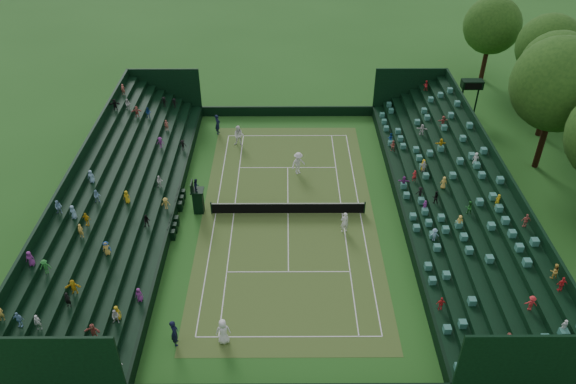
# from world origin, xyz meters

# --- Properties ---
(ground) EXTENTS (160.00, 160.00, 0.00)m
(ground) POSITION_xyz_m (0.00, 0.00, 0.00)
(ground) COLOR #24581C
(ground) RESTS_ON ground
(court_surface) EXTENTS (12.97, 26.77, 0.01)m
(court_surface) POSITION_xyz_m (0.00, 0.00, 0.01)
(court_surface) COLOR #2D6D24
(court_surface) RESTS_ON ground
(perimeter_wall_north) EXTENTS (17.17, 0.20, 1.00)m
(perimeter_wall_north) POSITION_xyz_m (0.00, 15.88, 0.50)
(perimeter_wall_north) COLOR black
(perimeter_wall_north) RESTS_ON ground
(perimeter_wall_east) EXTENTS (0.20, 31.77, 1.00)m
(perimeter_wall_east) POSITION_xyz_m (8.48, 0.00, 0.50)
(perimeter_wall_east) COLOR black
(perimeter_wall_east) RESTS_ON ground
(perimeter_wall_west) EXTENTS (0.20, 31.77, 1.00)m
(perimeter_wall_west) POSITION_xyz_m (-8.48, 0.00, 0.50)
(perimeter_wall_west) COLOR black
(perimeter_wall_west) RESTS_ON ground
(north_grandstand) EXTENTS (6.60, 32.00, 4.90)m
(north_grandstand) POSITION_xyz_m (12.66, 0.00, 1.55)
(north_grandstand) COLOR black
(north_grandstand) RESTS_ON ground
(south_grandstand) EXTENTS (6.60, 32.00, 4.90)m
(south_grandstand) POSITION_xyz_m (-12.66, 0.00, 1.55)
(south_grandstand) COLOR black
(south_grandstand) RESTS_ON ground
(tennis_net) EXTENTS (11.67, 0.10, 1.06)m
(tennis_net) POSITION_xyz_m (0.00, 0.00, 0.53)
(tennis_net) COLOR black
(tennis_net) RESTS_ON ground
(scoreboard_tower) EXTENTS (2.00, 1.00, 3.70)m
(scoreboard_tower) POSITION_xyz_m (17.75, 16.00, 3.14)
(scoreboard_tower) COLOR black
(scoreboard_tower) RESTS_ON ground
(tree_row) EXTENTS (10.76, 37.42, 11.31)m
(tree_row) POSITION_xyz_m (22.82, 7.75, 6.80)
(tree_row) COLOR black
(tree_row) RESTS_ON ground
(umpire_chair) EXTENTS (0.95, 0.95, 2.99)m
(umpire_chair) POSITION_xyz_m (-6.78, 0.28, 1.28)
(umpire_chair) COLOR black
(umpire_chair) RESTS_ON ground
(courtside_chairs) EXTENTS (0.48, 5.45, 1.04)m
(courtside_chairs) POSITION_xyz_m (-8.30, -0.44, 0.39)
(courtside_chairs) COLOR black
(courtside_chairs) RESTS_ON ground
(player_near_west) EXTENTS (0.95, 0.70, 1.77)m
(player_near_west) POSITION_xyz_m (-3.76, -12.22, 0.89)
(player_near_west) COLOR white
(player_near_west) RESTS_ON ground
(player_near_east) EXTENTS (0.70, 0.55, 1.70)m
(player_near_east) POSITION_xyz_m (4.07, -2.16, 0.85)
(player_near_east) COLOR white
(player_near_east) RESTS_ON ground
(player_far_west) EXTENTS (1.04, 0.86, 1.94)m
(player_far_west) POSITION_xyz_m (-4.37, 10.20, 0.97)
(player_far_west) COLOR white
(player_far_west) RESTS_ON ground
(player_far_east) EXTENTS (1.48, 1.34, 1.99)m
(player_far_east) POSITION_xyz_m (0.88, 5.56, 0.99)
(player_far_east) COLOR white
(player_far_east) RESTS_ON ground
(line_judge_north) EXTENTS (0.52, 0.74, 1.92)m
(line_judge_north) POSITION_xyz_m (-6.49, 12.40, 0.96)
(line_judge_north) COLOR black
(line_judge_north) RESTS_ON ground
(line_judge_south) EXTENTS (0.58, 0.75, 1.83)m
(line_judge_south) POSITION_xyz_m (-6.53, -12.32, 0.92)
(line_judge_south) COLOR black
(line_judge_south) RESTS_ON ground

